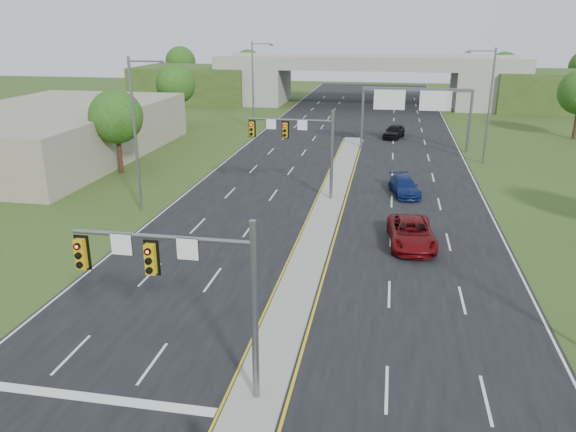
{
  "coord_description": "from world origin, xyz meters",
  "views": [
    {
      "loc": [
        4.25,
        -16.81,
        13.1
      ],
      "look_at": [
        -1.04,
        12.1,
        3.0
      ],
      "focal_mm": 35.0,
      "sensor_mm": 36.0,
      "label": 1
    }
  ],
  "objects_px": {
    "car_far_b": "(404,186)",
    "car_far_c": "(394,131)",
    "overpass": "(367,84)",
    "car_far_a": "(411,233)",
    "signal_mast_far": "(302,140)",
    "signal_mast_near": "(190,279)",
    "sign_gantry": "(415,102)"
  },
  "relations": [
    {
      "from": "signal_mast_near",
      "to": "overpass",
      "type": "height_order",
      "value": "overpass"
    },
    {
      "from": "overpass",
      "to": "car_far_a",
      "type": "bearing_deg",
      "value": -84.66
    },
    {
      "from": "car_far_a",
      "to": "signal_mast_far",
      "type": "bearing_deg",
      "value": 129.73
    },
    {
      "from": "sign_gantry",
      "to": "car_far_a",
      "type": "bearing_deg",
      "value": -91.52
    },
    {
      "from": "car_far_a",
      "to": "car_far_b",
      "type": "xyz_separation_m",
      "value": [
        -0.27,
        11.03,
        -0.13
      ]
    },
    {
      "from": "sign_gantry",
      "to": "overpass",
      "type": "xyz_separation_m",
      "value": [
        -6.68,
        35.08,
        -1.69
      ]
    },
    {
      "from": "overpass",
      "to": "car_far_c",
      "type": "height_order",
      "value": "overpass"
    },
    {
      "from": "overpass",
      "to": "car_far_a",
      "type": "relative_size",
      "value": 13.76
    },
    {
      "from": "car_far_b",
      "to": "car_far_c",
      "type": "relative_size",
      "value": 1.01
    },
    {
      "from": "signal_mast_near",
      "to": "signal_mast_far",
      "type": "relative_size",
      "value": 1.0
    },
    {
      "from": "car_far_c",
      "to": "car_far_a",
      "type": "bearing_deg",
      "value": -73.42
    },
    {
      "from": "signal_mast_far",
      "to": "overpass",
      "type": "xyz_separation_m",
      "value": [
        2.26,
        55.07,
        -1.17
      ]
    },
    {
      "from": "sign_gantry",
      "to": "overpass",
      "type": "distance_m",
      "value": 35.75
    },
    {
      "from": "overpass",
      "to": "car_far_c",
      "type": "relative_size",
      "value": 17.2
    },
    {
      "from": "signal_mast_far",
      "to": "car_far_b",
      "type": "relative_size",
      "value": 1.49
    },
    {
      "from": "car_far_a",
      "to": "car_far_b",
      "type": "height_order",
      "value": "car_far_a"
    },
    {
      "from": "sign_gantry",
      "to": "overpass",
      "type": "relative_size",
      "value": 0.14
    },
    {
      "from": "signal_mast_far",
      "to": "car_far_b",
      "type": "distance_m",
      "value": 9.27
    },
    {
      "from": "car_far_b",
      "to": "car_far_a",
      "type": "bearing_deg",
      "value": -101.08
    },
    {
      "from": "signal_mast_near",
      "to": "car_far_b",
      "type": "bearing_deg",
      "value": 74.01
    },
    {
      "from": "signal_mast_near",
      "to": "car_far_b",
      "type": "distance_m",
      "value": 29.04
    },
    {
      "from": "overpass",
      "to": "car_far_a",
      "type": "height_order",
      "value": "overpass"
    },
    {
      "from": "sign_gantry",
      "to": "car_far_c",
      "type": "xyz_separation_m",
      "value": [
        -1.95,
        6.61,
        -4.43
      ]
    },
    {
      "from": "car_far_b",
      "to": "car_far_c",
      "type": "xyz_separation_m",
      "value": [
        -0.93,
        23.96,
        0.11
      ]
    },
    {
      "from": "signal_mast_far",
      "to": "car_far_b",
      "type": "height_order",
      "value": "signal_mast_far"
    },
    {
      "from": "car_far_c",
      "to": "sign_gantry",
      "type": "bearing_deg",
      "value": -58.92
    },
    {
      "from": "car_far_b",
      "to": "car_far_c",
      "type": "bearing_deg",
      "value": 79.75
    },
    {
      "from": "car_far_a",
      "to": "sign_gantry",
      "type": "bearing_deg",
      "value": 83.88
    },
    {
      "from": "overpass",
      "to": "car_far_b",
      "type": "relative_size",
      "value": 17.07
    },
    {
      "from": "car_far_b",
      "to": "car_far_c",
      "type": "distance_m",
      "value": 23.98
    },
    {
      "from": "overpass",
      "to": "car_far_a",
      "type": "distance_m",
      "value": 63.79
    },
    {
      "from": "car_far_a",
      "to": "car_far_c",
      "type": "xyz_separation_m",
      "value": [
        -1.2,
        34.99,
        -0.02
      ]
    }
  ]
}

